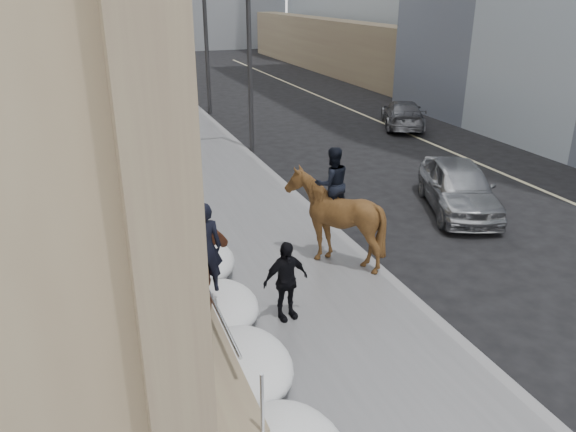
% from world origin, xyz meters
% --- Properties ---
extents(ground, '(140.00, 140.00, 0.00)m').
position_xyz_m(ground, '(0.00, 0.00, 0.00)').
color(ground, black).
rests_on(ground, ground).
extents(sidewalk, '(5.00, 80.00, 0.12)m').
position_xyz_m(sidewalk, '(0.00, 10.00, 0.06)').
color(sidewalk, '#595A5C').
rests_on(sidewalk, ground).
extents(curb, '(0.24, 80.00, 0.12)m').
position_xyz_m(curb, '(2.62, 10.00, 0.06)').
color(curb, slate).
rests_on(curb, ground).
extents(lane_line, '(0.15, 70.00, 0.01)m').
position_xyz_m(lane_line, '(10.50, 10.00, 0.01)').
color(lane_line, '#BFB78C').
rests_on(lane_line, ground).
extents(far_podium, '(2.00, 80.00, 4.00)m').
position_xyz_m(far_podium, '(15.50, 10.00, 2.00)').
color(far_podium, '#76614C').
rests_on(far_podium, ground).
extents(streetlight_mid, '(1.71, 0.24, 8.00)m').
position_xyz_m(streetlight_mid, '(2.74, 14.00, 4.58)').
color(streetlight_mid, '#2D2D30').
rests_on(streetlight_mid, ground).
extents(streetlight_far, '(1.71, 0.24, 8.00)m').
position_xyz_m(streetlight_far, '(2.74, 34.00, 4.58)').
color(streetlight_far, '#2D2D30').
rests_on(streetlight_far, ground).
extents(traffic_signal, '(4.10, 0.22, 6.00)m').
position_xyz_m(traffic_signal, '(2.07, 22.00, 4.00)').
color(traffic_signal, '#2D2D30').
rests_on(traffic_signal, ground).
extents(snow_bank, '(1.70, 18.10, 0.76)m').
position_xyz_m(snow_bank, '(-1.42, 8.11, 0.47)').
color(snow_bank, white).
rests_on(snow_bank, sidewalk).
extents(mounted_horse_left, '(1.37, 2.40, 2.62)m').
position_xyz_m(mounted_horse_left, '(-1.74, 1.51, 1.15)').
color(mounted_horse_left, '#512818').
rests_on(mounted_horse_left, sidewalk).
extents(mounted_horse_right, '(1.87, 2.08, 2.77)m').
position_xyz_m(mounted_horse_right, '(1.74, 3.55, 1.32)').
color(mounted_horse_right, '#422A13').
rests_on(mounted_horse_right, sidewalk).
extents(pedestrian, '(1.01, 0.54, 1.64)m').
position_xyz_m(pedestrian, '(-0.17, 1.60, 0.94)').
color(pedestrian, black).
rests_on(pedestrian, sidewalk).
extents(car_silver, '(3.26, 4.74, 1.50)m').
position_xyz_m(car_silver, '(6.73, 5.54, 0.75)').
color(car_silver, '#95979C').
rests_on(car_silver, ground).
extents(car_grey, '(3.43, 4.70, 1.26)m').
position_xyz_m(car_grey, '(10.93, 15.64, 0.63)').
color(car_grey, '#5C5E64').
rests_on(car_grey, ground).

